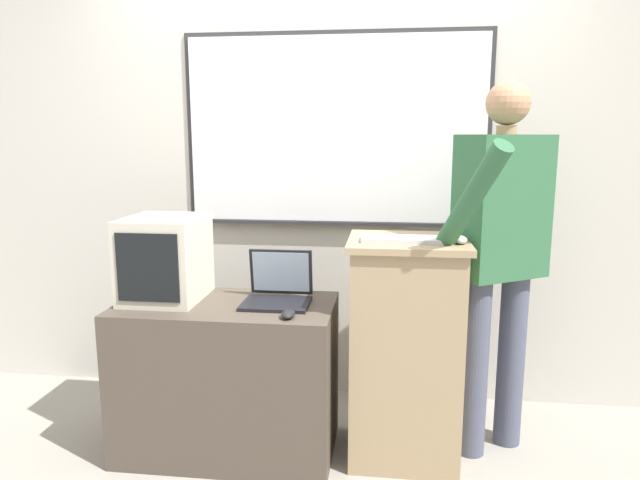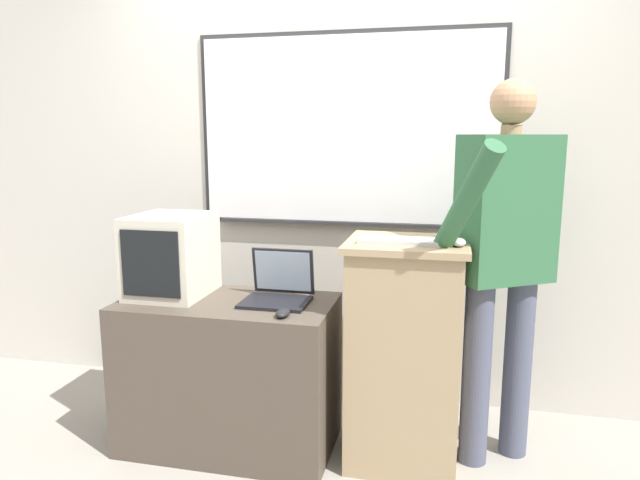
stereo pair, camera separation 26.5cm
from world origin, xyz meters
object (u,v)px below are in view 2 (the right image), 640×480
object	(u,v)px
wireless_keyboard	(404,241)
crt_monitor	(171,255)
computer_mouse_by_keyboard	(459,242)
laptop	(279,288)
computer_mouse_by_laptop	(283,313)
person_presenter	(505,249)
lectern_podium	(404,352)
side_desk	(229,373)

from	to	relation	value
wireless_keyboard	crt_monitor	bearing A→B (deg)	177.64
computer_mouse_by_keyboard	crt_monitor	size ratio (longest dim) A/B	0.24
laptop	crt_monitor	bearing A→B (deg)	-178.41
laptop	computer_mouse_by_laptop	size ratio (longest dim) A/B	3.11
laptop	crt_monitor	size ratio (longest dim) A/B	0.76
person_presenter	crt_monitor	distance (m)	1.58
lectern_podium	computer_mouse_by_keyboard	bearing A→B (deg)	-18.87
computer_mouse_by_laptop	laptop	bearing A→B (deg)	110.61
side_desk	computer_mouse_by_laptop	bearing A→B (deg)	-28.26
computer_mouse_by_laptop	crt_monitor	bearing A→B (deg)	160.68
lectern_podium	wireless_keyboard	size ratio (longest dim) A/B	2.68
computer_mouse_by_laptop	computer_mouse_by_keyboard	bearing A→B (deg)	12.34
person_presenter	wireless_keyboard	distance (m)	0.47
wireless_keyboard	computer_mouse_by_keyboard	bearing A→B (deg)	-3.81
lectern_podium	person_presenter	bearing A→B (deg)	13.28
side_desk	person_presenter	size ratio (longest dim) A/B	0.58
computer_mouse_by_laptop	side_desk	bearing A→B (deg)	151.74
person_presenter	wireless_keyboard	world-z (taller)	person_presenter
lectern_podium	wireless_keyboard	world-z (taller)	wireless_keyboard
lectern_podium	wireless_keyboard	xyz separation A→B (m)	(-0.01, -0.06, 0.54)
side_desk	crt_monitor	distance (m)	0.65
person_presenter	crt_monitor	bearing A→B (deg)	152.19
lectern_podium	person_presenter	world-z (taller)	person_presenter
side_desk	laptop	distance (m)	0.50
computer_mouse_by_laptop	wireless_keyboard	bearing A→B (deg)	19.35
laptop	wireless_keyboard	world-z (taller)	wireless_keyboard
side_desk	computer_mouse_by_laptop	size ratio (longest dim) A/B	10.23
lectern_podium	computer_mouse_by_keyboard	world-z (taller)	computer_mouse_by_keyboard
side_desk	computer_mouse_by_keyboard	world-z (taller)	computer_mouse_by_keyboard
lectern_podium	computer_mouse_by_keyboard	xyz separation A→B (m)	(0.22, -0.08, 0.54)
lectern_podium	computer_mouse_by_laptop	world-z (taller)	lectern_podium
lectern_podium	laptop	world-z (taller)	lectern_podium
computer_mouse_by_laptop	computer_mouse_by_keyboard	distance (m)	0.82
side_desk	crt_monitor	world-z (taller)	crt_monitor
laptop	computer_mouse_by_keyboard	xyz separation A→B (m)	(0.83, -0.08, 0.27)
lectern_podium	person_presenter	size ratio (longest dim) A/B	0.60
side_desk	wireless_keyboard	bearing A→B (deg)	-0.12
person_presenter	computer_mouse_by_keyboard	distance (m)	0.27
side_desk	computer_mouse_by_keyboard	bearing A→B (deg)	-0.93
person_presenter	computer_mouse_by_laptop	xyz separation A→B (m)	(-0.94, -0.34, -0.26)
person_presenter	computer_mouse_by_laptop	bearing A→B (deg)	167.81
person_presenter	computer_mouse_by_keyboard	xyz separation A→B (m)	(-0.20, -0.18, 0.05)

